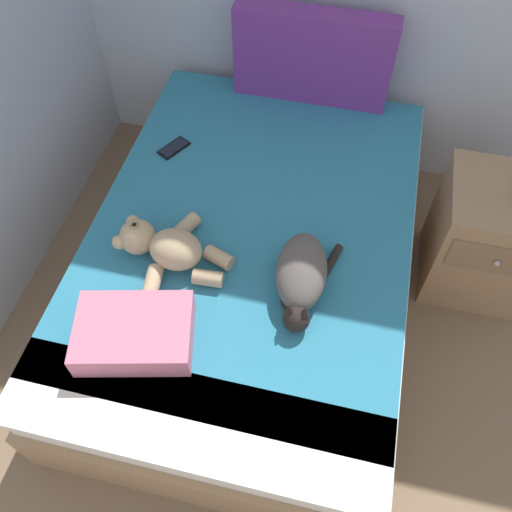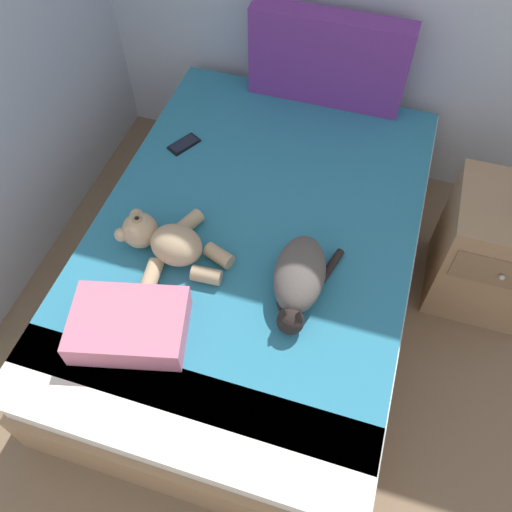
{
  "view_description": "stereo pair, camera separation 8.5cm",
  "coord_description": "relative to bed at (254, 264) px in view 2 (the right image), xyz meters",
  "views": [
    {
      "loc": [
        1.43,
        1.88,
        2.25
      ],
      "look_at": [
        1.15,
        3.06,
        0.55
      ],
      "focal_mm": 37.75,
      "sensor_mm": 36.0,
      "label": 1
    },
    {
      "loc": [
        1.51,
        1.9,
        2.25
      ],
      "look_at": [
        1.15,
        3.06,
        0.55
      ],
      "focal_mm": 37.75,
      "sensor_mm": 36.0,
      "label": 2
    }
  ],
  "objects": [
    {
      "name": "cat",
      "position": [
        0.25,
        -0.23,
        0.33
      ],
      "size": [
        0.25,
        0.43,
        0.15
      ],
      "color": "#59514C",
      "rests_on": "bed"
    },
    {
      "name": "patterned_cushion",
      "position": [
        0.08,
        0.9,
        0.48
      ],
      "size": [
        0.75,
        0.13,
        0.44
      ],
      "color": "#72338C",
      "rests_on": "bed"
    },
    {
      "name": "cell_phone",
      "position": [
        -0.46,
        0.37,
        0.27
      ],
      "size": [
        0.14,
        0.16,
        0.01
      ],
      "color": "black",
      "rests_on": "bed"
    },
    {
      "name": "throw_pillow",
      "position": [
        -0.28,
        -0.59,
        0.32
      ],
      "size": [
        0.45,
        0.37,
        0.11
      ],
      "primitive_type": "cube",
      "rotation": [
        0.0,
        0.0,
        0.24
      ],
      "color": "#D1728C",
      "rests_on": "bed"
    },
    {
      "name": "teddy_bear",
      "position": [
        -0.29,
        -0.22,
        0.33
      ],
      "size": [
        0.47,
        0.41,
        0.15
      ],
      "color": "tan",
      "rests_on": "bed"
    },
    {
      "name": "bed",
      "position": [
        0.0,
        0.0,
        0.0
      ],
      "size": [
        1.35,
        1.96,
        0.52
      ],
      "color": "#9E7A56",
      "rests_on": "ground_plane"
    },
    {
      "name": "nightstand",
      "position": [
        1.01,
        0.36,
        0.04
      ],
      "size": [
        0.46,
        0.48,
        0.6
      ],
      "color": "#9E7A56",
      "rests_on": "ground_plane"
    }
  ]
}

